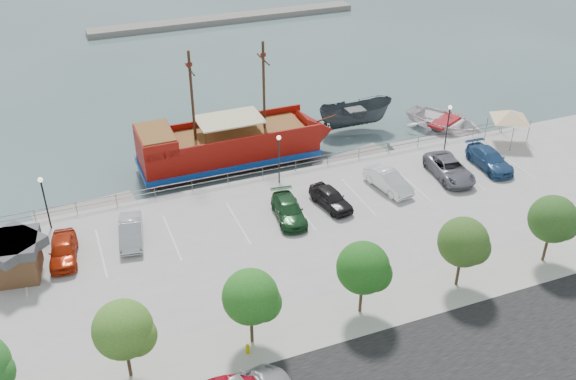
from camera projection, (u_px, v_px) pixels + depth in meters
name	position (u px, v px, depth m)	size (l,w,h in m)	color
ground	(310.00, 234.00, 48.25)	(160.00, 160.00, 0.00)	#3F5353
street	(426.00, 376.00, 35.00)	(100.00, 8.00, 0.04)	black
sidewalk	(374.00, 307.00, 39.77)	(100.00, 4.00, 0.05)	#A3A28D
seawall_railing	(274.00, 169.00, 53.66)	(50.00, 0.06, 1.00)	#5F5F5F
far_shore	(225.00, 19.00, 94.94)	(40.00, 3.00, 0.80)	gray
pirate_ship	(243.00, 144.00, 56.76)	(18.29, 5.18, 11.51)	maroon
patrol_boat	(355.00, 117.00, 62.87)	(2.78, 7.39, 2.86)	#363E42
speedboat	(445.00, 124.00, 62.99)	(5.55, 7.77, 1.61)	white
dock_west	(85.00, 211.00, 50.61)	(7.83, 2.24, 0.45)	gray
dock_mid	(351.00, 159.00, 57.96)	(7.26, 2.08, 0.42)	gray
dock_east	(429.00, 144.00, 60.56)	(7.62, 2.18, 0.44)	#989792
shed	(14.00, 257.00, 41.76)	(3.87, 3.87, 2.80)	brown
canopy_tent	(511.00, 110.00, 57.64)	(5.53, 5.53, 3.65)	slate
fire_hydrant	(248.00, 349.00, 36.26)	(0.24, 0.24, 0.70)	#CCBC01
lamp_post_left	(43.00, 194.00, 45.71)	(0.36, 0.36, 4.28)	black
lamp_post_mid	(279.00, 151.00, 51.38)	(0.36, 0.36, 4.28)	black
lamp_post_right	(448.00, 120.00, 56.42)	(0.36, 0.36, 4.28)	black
tree_b	(126.00, 331.00, 33.33)	(3.30, 3.20, 5.00)	#473321
tree_c	(253.00, 298.00, 35.54)	(3.30, 3.20, 5.00)	#473321
tree_d	(366.00, 269.00, 37.75)	(3.30, 3.20, 5.00)	#473321
tree_e	(466.00, 243.00, 39.95)	(3.30, 3.20, 5.00)	#473321
tree_f	(555.00, 220.00, 42.16)	(3.30, 3.20, 5.00)	#473321
parked_car_a	(63.00, 250.00, 43.63)	(1.80, 4.46, 1.52)	#B1280B
parked_car_b	(131.00, 232.00, 45.52)	(1.58, 4.52, 1.49)	#ACADB0
parked_car_d	(289.00, 210.00, 47.96)	(1.98, 4.88, 1.42)	#1A4220
parked_car_e	(331.00, 198.00, 49.40)	(1.73, 4.31, 1.47)	black
parked_car_f	(388.00, 181.00, 51.60)	(1.64, 4.70, 1.55)	white
parked_car_g	(450.00, 169.00, 53.26)	(2.57, 5.57, 1.55)	slate
parked_car_h	(490.00, 159.00, 54.70)	(2.14, 5.26, 1.52)	navy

